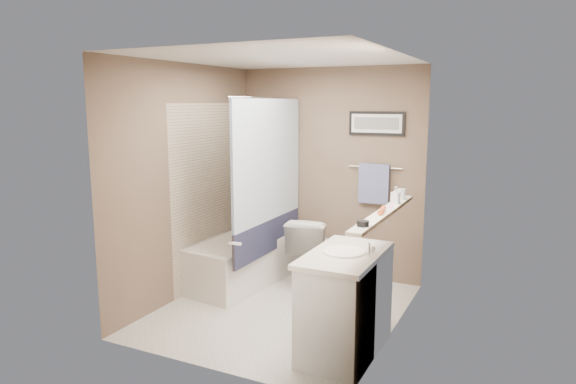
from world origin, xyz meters
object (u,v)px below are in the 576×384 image
at_px(bathtub, 244,260).
at_px(toilet, 312,250).
at_px(candle_bowl_near, 363,223).
at_px(glass_jar, 401,194).
at_px(hair_brush_front, 382,210).
at_px(vanity, 345,306).
at_px(soap_bottle, 396,195).

xyz_separation_m(bathtub, toilet, (0.71, 0.28, 0.13)).
height_order(candle_bowl_near, glass_jar, glass_jar).
bearing_deg(candle_bowl_near, hair_brush_front, 90.00).
height_order(toilet, vanity, vanity).
bearing_deg(soap_bottle, toilet, 150.14).
height_order(bathtub, glass_jar, glass_jar).
height_order(vanity, glass_jar, glass_jar).
relative_size(bathtub, toilet, 1.95).
bearing_deg(candle_bowl_near, toilet, 124.36).
relative_size(hair_brush_front, glass_jar, 2.20).
bearing_deg(toilet, glass_jar, 150.51).
bearing_deg(glass_jar, hair_brush_front, -90.00).
xyz_separation_m(glass_jar, soap_bottle, (0.00, -0.21, 0.03)).
relative_size(bathtub, candle_bowl_near, 16.67).
bearing_deg(soap_bottle, bathtub, 169.21).
relative_size(bathtub, soap_bottle, 9.86).
bearing_deg(candle_bowl_near, vanity, 135.72).
xyz_separation_m(vanity, hair_brush_front, (0.19, 0.32, 0.74)).
distance_m(bathtub, glass_jar, 2.01).
relative_size(bathtub, hair_brush_front, 6.82).
height_order(bathtub, hair_brush_front, hair_brush_front).
xyz_separation_m(candle_bowl_near, hair_brush_front, (0.00, 0.50, 0.00)).
bearing_deg(glass_jar, vanity, -100.65).
height_order(candle_bowl_near, soap_bottle, soap_bottle).
height_order(vanity, hair_brush_front, hair_brush_front).
distance_m(hair_brush_front, glass_jar, 0.66).
bearing_deg(vanity, bathtub, 147.37).
bearing_deg(candle_bowl_near, bathtub, 144.08).
xyz_separation_m(bathtub, vanity, (1.60, -1.11, 0.15)).
xyz_separation_m(toilet, vanity, (0.89, -1.39, 0.02)).
bearing_deg(vanity, toilet, 124.78).
relative_size(hair_brush_front, soap_bottle, 1.45).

